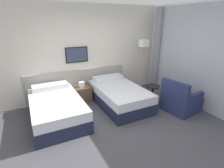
{
  "coord_description": "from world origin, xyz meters",
  "views": [
    {
      "loc": [
        -1.67,
        -2.91,
        2.23
      ],
      "look_at": [
        0.27,
        0.93,
        0.67
      ],
      "focal_mm": 28.0,
      "sensor_mm": 36.0,
      "label": 1
    }
  ],
  "objects_px": {
    "nightstand": "(82,93)",
    "armchair": "(180,101)",
    "side_table": "(152,91)",
    "bed_near_window": "(119,95)",
    "floor_lamp": "(144,49)",
    "bed_near_door": "(56,108)"
  },
  "relations": [
    {
      "from": "bed_near_window",
      "to": "nightstand",
      "type": "distance_m",
      "value": 1.09
    },
    {
      "from": "nightstand",
      "to": "bed_near_door",
      "type": "bearing_deg",
      "value": -141.24
    },
    {
      "from": "floor_lamp",
      "to": "side_table",
      "type": "xyz_separation_m",
      "value": [
        -0.28,
        -0.9,
        -1.04
      ]
    },
    {
      "from": "floor_lamp",
      "to": "armchair",
      "type": "distance_m",
      "value": 1.93
    },
    {
      "from": "bed_near_door",
      "to": "armchair",
      "type": "height_order",
      "value": "armchair"
    },
    {
      "from": "floor_lamp",
      "to": "bed_near_door",
      "type": "bearing_deg",
      "value": -169.73
    },
    {
      "from": "bed_near_window",
      "to": "side_table",
      "type": "xyz_separation_m",
      "value": [
        0.86,
        -0.38,
        0.1
      ]
    },
    {
      "from": "bed_near_door",
      "to": "nightstand",
      "type": "relative_size",
      "value": 3.25
    },
    {
      "from": "floor_lamp",
      "to": "armchair",
      "type": "relative_size",
      "value": 1.83
    },
    {
      "from": "side_table",
      "to": "armchair",
      "type": "height_order",
      "value": "armchair"
    },
    {
      "from": "nightstand",
      "to": "armchair",
      "type": "bearing_deg",
      "value": -39.15
    },
    {
      "from": "bed_near_door",
      "to": "armchair",
      "type": "bearing_deg",
      "value": -19.28
    },
    {
      "from": "bed_near_window",
      "to": "armchair",
      "type": "height_order",
      "value": "armchair"
    },
    {
      "from": "bed_near_door",
      "to": "bed_near_window",
      "type": "distance_m",
      "value": 1.7
    },
    {
      "from": "nightstand",
      "to": "floor_lamp",
      "type": "xyz_separation_m",
      "value": [
        1.99,
        -0.17,
        1.18
      ]
    },
    {
      "from": "bed_near_window",
      "to": "floor_lamp",
      "type": "bearing_deg",
      "value": 24.24
    },
    {
      "from": "nightstand",
      "to": "side_table",
      "type": "relative_size",
      "value": 1.09
    },
    {
      "from": "bed_near_door",
      "to": "nightstand",
      "type": "xyz_separation_m",
      "value": [
        0.85,
        0.68,
        -0.04
      ]
    },
    {
      "from": "nightstand",
      "to": "side_table",
      "type": "xyz_separation_m",
      "value": [
        1.71,
        -1.07,
        0.14
      ]
    },
    {
      "from": "floor_lamp",
      "to": "side_table",
      "type": "bearing_deg",
      "value": -107.31
    },
    {
      "from": "floor_lamp",
      "to": "side_table",
      "type": "height_order",
      "value": "floor_lamp"
    },
    {
      "from": "bed_near_door",
      "to": "side_table",
      "type": "relative_size",
      "value": 3.56
    }
  ]
}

